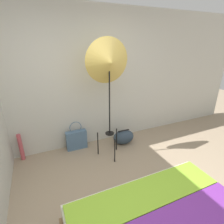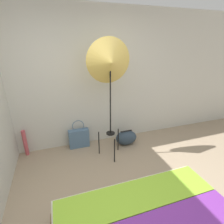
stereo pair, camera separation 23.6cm
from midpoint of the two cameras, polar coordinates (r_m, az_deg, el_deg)
The scene contains 5 objects.
wall_back at distance 3.33m, azimuth -13.46°, elevation 9.52°, with size 8.00×0.05×2.60m.
photo_umbrella at distance 2.78m, azimuth -3.43°, elevation 15.63°, with size 0.72×0.35×2.06m.
tote_bag at distance 3.56m, azimuth -13.39°, elevation -8.78°, with size 0.40×0.12×0.58m.
duffel_bag at distance 3.66m, azimuth 1.94°, elevation -8.19°, with size 0.44×0.29×0.30m.
paper_roll at distance 3.58m, azimuth -29.34°, elevation -10.06°, with size 0.07×0.07×0.50m.
Camera 1 is at (-0.70, -1.11, 1.96)m, focal length 28.00 mm.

